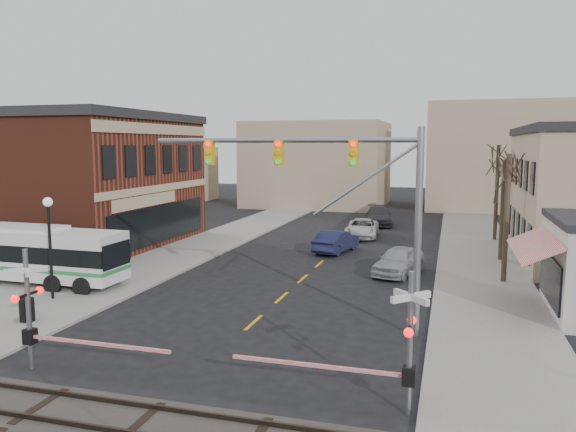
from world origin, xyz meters
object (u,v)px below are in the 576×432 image
Objects in this scene: rr_crossing_east at (394,344)px; transit_bus at (23,253)px; trash_bin at (27,310)px; car_a at (399,261)px; street_lamp at (49,227)px; pedestrian_near at (79,274)px; pedestrian_far at (113,257)px; car_d at (379,216)px; rr_crossing_west at (39,311)px; traffic_signal_mast at (341,184)px; car_b at (336,241)px; car_c at (362,228)px.

transit_bus is at bearing 155.64° from rr_crossing_east.
car_a is at bearing 43.78° from trash_bin.
street_lamp reaches higher than trash_bin.
street_lamp is at bearing 157.67° from rr_crossing_east.
pedestrian_far is (-0.78, 4.11, 0.00)m from pedestrian_near.
pedestrian_far is (-15.66, -4.39, 0.17)m from car_a.
car_a is (-1.36, 16.89, -1.18)m from rr_crossing_east.
trash_bin is 0.56× the size of pedestrian_near.
rr_crossing_east is at bearing -71.12° from car_a.
trash_bin is 0.17× the size of car_d.
rr_crossing_west and rr_crossing_east have the same top height.
transit_bus is 20.39m from car_a.
street_lamp reaches higher than rr_crossing_east.
traffic_signal_mast is at bearing -100.96° from pedestrian_near.
traffic_signal_mast is 8.14m from rr_crossing_east.
trash_bin is 9.08m from pedestrian_far.
rr_crossing_east is 16.99m from car_a.
car_b is at bearing 144.60° from car_a.
rr_crossing_west is 8.87m from street_lamp.
car_d is (6.37, 36.82, -1.15)m from rr_crossing_west.
car_b is (10.45, 15.66, -2.74)m from street_lamp.
traffic_signal_mast is at bearing -8.16° from transit_bus.
car_d is (-3.57, 19.71, 0.03)m from car_a.
car_b reaches higher than car_c.
transit_bus reaches higher than car_c.
street_lamp is 18.43m from car_a.
car_a is 20.03m from car_d.
car_d reaches higher than car_a.
car_c is at bearing -84.22° from car_b.
traffic_signal_mast reaches higher than car_d.
car_b is 14.20m from car_d.
traffic_signal_mast reaches higher than car_a.
rr_crossing_west is 13.98m from pedestrian_far.
rr_crossing_east reaches higher than pedestrian_near.
transit_bus reaches higher than pedestrian_near.
transit_bus reaches higher than trash_bin.
traffic_signal_mast is 16.92m from car_b.
transit_bus is 2.04× the size of rr_crossing_west.
rr_crossing_west reaches higher than trash_bin.
traffic_signal_mast is 2.37× the size of car_b.
rr_crossing_east is 18.30m from pedestrian_near.
street_lamp is 25.18m from car_c.
transit_bus is 4.68m from pedestrian_far.
transit_bus reaches higher than car_d.
transit_bus is 2.04× the size of rr_crossing_east.
pedestrian_near is at bearing -10.82° from transit_bus.
pedestrian_near is at bearing -135.98° from car_a.
car_d is at bearing -6.09° from pedestrian_far.
trash_bin is at bearing -47.94° from transit_bus.
traffic_signal_mast is (17.45, -2.50, 4.12)m from transit_bus.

